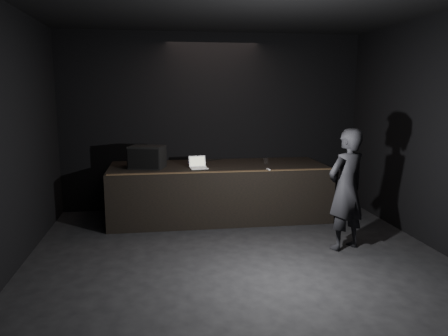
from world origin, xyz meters
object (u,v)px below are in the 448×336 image
laptop (198,165)px  stage_monitor (147,157)px  beer_can (190,162)px  person (346,189)px  stage_riser (218,191)px

laptop → stage_monitor: bearing=164.2°
laptop → beer_can: size_ratio=1.97×
stage_monitor → person: person is taller
person → beer_can: bearing=-63.8°
stage_riser → stage_monitor: stage_monitor is taller
stage_monitor → person: size_ratio=0.38×
beer_can → person: (2.19, -1.90, -0.17)m
stage_riser → stage_monitor: bearing=-174.4°
stage_riser → stage_monitor: 1.49m
laptop → person: (2.06, -1.70, -0.14)m
stage_riser → person: 2.60m
stage_monitor → beer_can: stage_monitor is taller
stage_monitor → beer_can: bearing=23.1°
beer_can → stage_riser: bearing=5.8°
stage_monitor → beer_can: 0.78m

